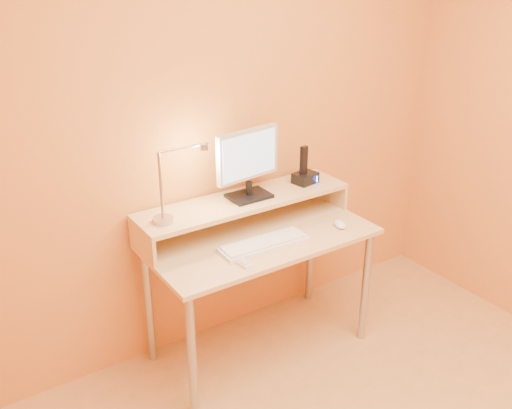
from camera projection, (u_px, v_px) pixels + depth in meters
wall_back at (227, 124)px, 2.95m from camera, size 3.00×0.04×2.50m
desk_leg_fl at (192, 357)px, 2.60m from camera, size 0.04×0.04×0.69m
desk_leg_fr at (365, 287)px, 3.16m from camera, size 0.04×0.04×0.69m
desk_leg_bl at (149, 306)px, 2.98m from camera, size 0.04×0.04×0.69m
desk_leg_br at (310, 251)px, 3.54m from camera, size 0.04×0.04×0.69m
desk_lower at (260, 238)px, 2.92m from camera, size 1.20×0.60×0.02m
shelf_riser_left at (142, 242)px, 2.71m from camera, size 0.02×0.30×0.14m
shelf_riser_right at (329, 191)px, 3.30m from camera, size 0.02×0.30×0.14m
desk_shelf at (245, 201)px, 2.97m from camera, size 1.20×0.30×0.02m
monitor_foot at (249, 196)px, 2.98m from camera, size 0.22×0.16×0.02m
monitor_neck at (249, 188)px, 2.96m from camera, size 0.04×0.04×0.07m
monitor_panel at (248, 155)px, 2.89m from camera, size 0.39×0.09×0.26m
monitor_back at (245, 153)px, 2.91m from camera, size 0.35×0.06×0.23m
monitor_screen at (250, 155)px, 2.88m from camera, size 0.35×0.05×0.23m
lamp_base at (163, 220)px, 2.70m from camera, size 0.10×0.10×0.02m
lamp_post at (161, 186)px, 2.62m from camera, size 0.01×0.01×0.33m
lamp_arm at (182, 148)px, 2.62m from camera, size 0.24×0.01×0.01m
lamp_head at (205, 147)px, 2.69m from camera, size 0.04×0.04×0.03m
lamp_bulb at (205, 150)px, 2.69m from camera, size 0.03×0.03×0.00m
phone_dock at (305, 178)px, 3.16m from camera, size 0.15×0.12×0.06m
phone_handset at (304, 160)px, 3.11m from camera, size 0.04×0.03×0.16m
phone_led at (317, 179)px, 3.15m from camera, size 0.01×0.00×0.04m
keyboard at (264, 244)px, 2.81m from camera, size 0.47×0.17×0.02m
mouse at (340, 224)px, 3.01m from camera, size 0.09×0.11×0.03m
remote_control at (238, 260)px, 2.67m from camera, size 0.06×0.18×0.02m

